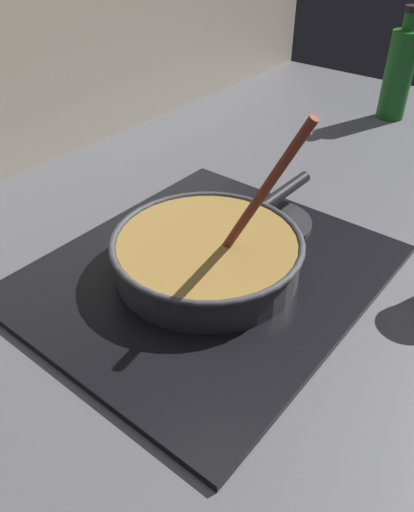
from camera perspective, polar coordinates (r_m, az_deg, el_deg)
name	(u,v)px	position (r m, az deg, el deg)	size (l,w,h in m)	color
ground	(320,363)	(0.74, 12.50, -11.66)	(2.40, 1.60, 0.04)	#4C4C51
hob_plate	(207,273)	(0.83, 0.00, -1.94)	(0.56, 0.48, 0.01)	black
burner_ring	(207,268)	(0.83, 0.00, -1.39)	(0.16, 0.16, 0.01)	#592D0C
spare_burner	(270,221)	(0.95, 7.03, 3.87)	(0.16, 0.16, 0.01)	#262628
cooking_pan	(208,253)	(0.81, 0.09, 0.35)	(0.46, 0.31, 0.28)	#38383D
sauce_bottle	(399,73)	(1.50, 20.69, 18.63)	(0.07, 0.07, 0.28)	#19591E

